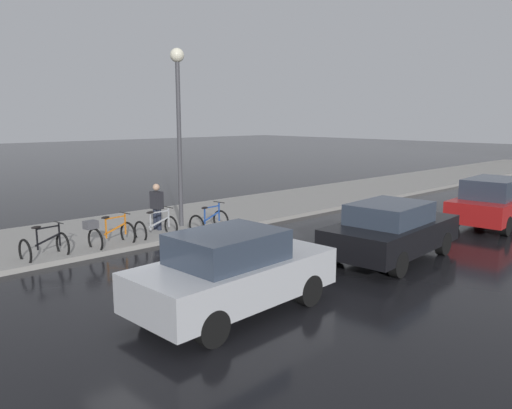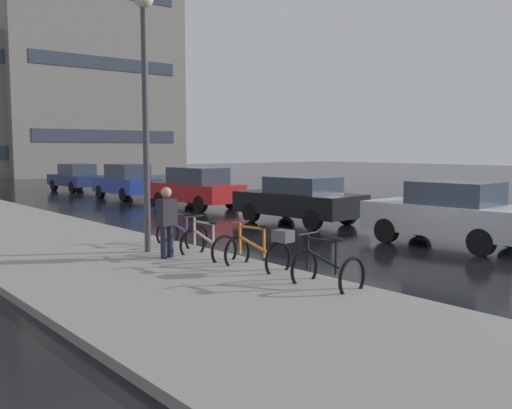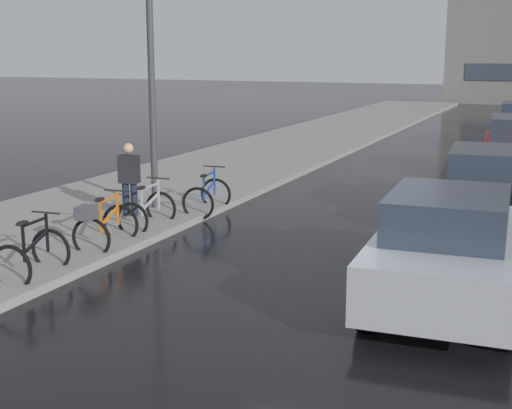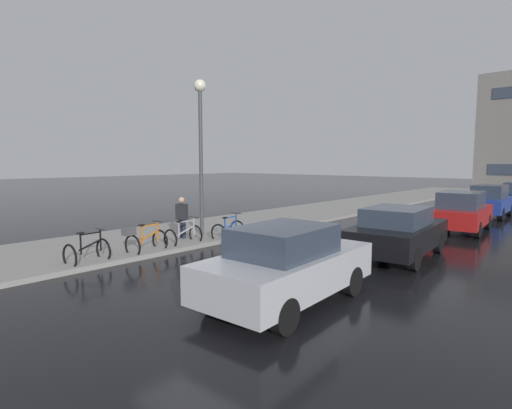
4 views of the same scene
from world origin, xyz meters
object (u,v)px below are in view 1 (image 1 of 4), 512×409
Objects in this scene: bicycle_nearest at (45,247)px; car_black at (391,230)px; bicycle_farthest at (209,222)px; car_red at (493,202)px; bicycle_third at (156,228)px; streetlamp at (178,106)px; pedestrian at (157,206)px; car_silver at (233,272)px; bicycle_second at (107,233)px.

car_black is (5.95, 6.85, 0.39)m from bicycle_nearest.
bicycle_farthest is 0.28× the size of car_red.
bicycle_third is 3.99m from streetlamp.
bicycle_farthest is 9.81m from car_red.
bicycle_nearest is 0.69× the size of pedestrian.
car_black is at bearing 49.01° from bicycle_nearest.
car_red reaches higher than car_silver.
car_black is (6.03, 3.46, 0.40)m from bicycle_third.
car_silver is 0.95× the size of car_black.
car_black is at bearing 29.84° from bicycle_third.
car_red is 0.75× the size of streetlamp.
car_black is at bearing 40.93° from bicycle_second.
pedestrian is (-6.73, 2.47, 0.11)m from car_silver.
car_red is at bearing 89.46° from car_silver.
car_silver reaches higher than bicycle_third.
pedestrian is (-6.74, -2.98, 0.13)m from car_black.
bicycle_farthest is at bearing 75.90° from bicycle_third.
streetlamp is at bearing -162.74° from car_black.
bicycle_second is (0.05, 1.73, 0.11)m from bicycle_nearest.
car_silver is at bearing 13.23° from bicycle_nearest.
streetlamp is (-0.75, 4.77, 3.67)m from bicycle_nearest.
car_black is 7.37m from pedestrian.
pedestrian reaches higher than car_black.
streetlamp reaches higher than pedestrian.
car_silver is at bearing -90.54° from car_red.
car_red is at bearing 54.40° from bicycle_farthest.
car_red is (0.10, 6.22, 0.06)m from car_black.
car_red is at bearing 62.09° from bicycle_second.
bicycle_nearest is at bearing -114.85° from car_red.
bicycle_nearest is 5.11m from bicycle_farthest.
bicycle_second is 1.21× the size of bicycle_third.
streetlamp reaches higher than bicycle_third.
car_silver is at bearing -33.52° from bicycle_farthest.
bicycle_farthest is (0.30, 3.37, -0.11)m from bicycle_second.
bicycle_farthest is 0.29× the size of car_silver.
streetlamp is at bearing 115.81° from bicycle_third.
car_red reaches higher than bicycle_farthest.
bicycle_nearest is at bearing -93.93° from bicycle_farthest.
car_black is 6.22m from car_red.
bicycle_nearest is 0.25× the size of car_red.
bicycle_nearest is at bearing -130.99° from car_black.
streetlamp reaches higher than bicycle_nearest.
car_red is at bearing 65.15° from bicycle_nearest.
car_silver is at bearing -20.18° from pedestrian.
bicycle_nearest is 0.92× the size of bicycle_farthest.
pedestrian is at bearing -92.62° from streetlamp.
car_silver is 0.95× the size of car_red.
bicycle_nearest is at bearing -81.11° from streetlamp.
streetlamp is (-1.10, -0.33, 3.68)m from bicycle_farthest.
pedestrian is at bearing 159.82° from car_silver.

